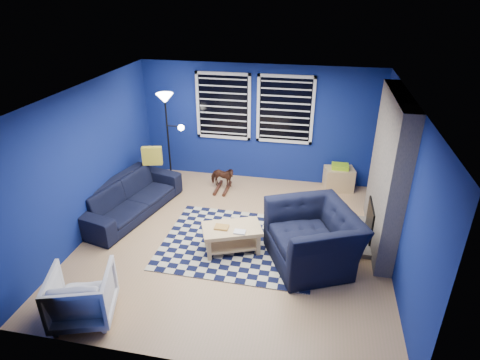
# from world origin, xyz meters

# --- Properties ---
(floor) EXTENTS (5.00, 5.00, 0.00)m
(floor) POSITION_xyz_m (0.00, 0.00, 0.00)
(floor) COLOR tan
(floor) RESTS_ON ground
(ceiling) EXTENTS (5.00, 5.00, 0.00)m
(ceiling) POSITION_xyz_m (0.00, 0.00, 2.50)
(ceiling) COLOR white
(ceiling) RESTS_ON wall_back
(wall_back) EXTENTS (5.00, 0.00, 5.00)m
(wall_back) POSITION_xyz_m (0.00, 2.50, 1.25)
(wall_back) COLOR navy
(wall_back) RESTS_ON floor
(wall_left) EXTENTS (0.00, 5.00, 5.00)m
(wall_left) POSITION_xyz_m (-2.50, 0.00, 1.25)
(wall_left) COLOR navy
(wall_left) RESTS_ON floor
(wall_right) EXTENTS (0.00, 5.00, 5.00)m
(wall_right) POSITION_xyz_m (2.50, 0.00, 1.25)
(wall_right) COLOR navy
(wall_right) RESTS_ON floor
(fireplace) EXTENTS (0.65, 2.00, 2.50)m
(fireplace) POSITION_xyz_m (2.36, 0.50, 1.20)
(fireplace) COLOR gray
(fireplace) RESTS_ON floor
(window_left) EXTENTS (1.17, 0.06, 1.42)m
(window_left) POSITION_xyz_m (-0.75, 2.46, 1.60)
(window_left) COLOR black
(window_left) RESTS_ON wall_back
(window_right) EXTENTS (1.17, 0.06, 1.42)m
(window_right) POSITION_xyz_m (0.55, 2.46, 1.60)
(window_right) COLOR black
(window_right) RESTS_ON wall_back
(tv) EXTENTS (0.07, 1.00, 0.58)m
(tv) POSITION_xyz_m (2.45, 2.00, 1.40)
(tv) COLOR black
(tv) RESTS_ON wall_right
(rug) EXTENTS (2.53, 2.04, 0.02)m
(rug) POSITION_xyz_m (0.10, -0.08, 0.01)
(rug) COLOR black
(rug) RESTS_ON floor
(sofa) EXTENTS (2.39, 1.38, 0.66)m
(sofa) POSITION_xyz_m (-2.10, 0.50, 0.33)
(sofa) COLOR black
(sofa) RESTS_ON floor
(armchair_big) EXTENTS (1.73, 1.65, 0.88)m
(armchair_big) POSITION_xyz_m (1.30, -0.31, 0.44)
(armchair_big) COLOR black
(armchair_big) RESTS_ON floor
(armchair_bent) EXTENTS (0.96, 0.97, 0.71)m
(armchair_bent) POSITION_xyz_m (-1.53, -2.07, 0.35)
(armchair_bent) COLOR gray
(armchair_bent) RESTS_ON floor
(rocking_horse) EXTENTS (0.31, 0.57, 0.46)m
(rocking_horse) POSITION_xyz_m (-0.63, 1.76, 0.30)
(rocking_horse) COLOR #472517
(rocking_horse) RESTS_ON floor
(coffee_table) EXTENTS (1.06, 0.84, 0.46)m
(coffee_table) POSITION_xyz_m (0.03, -0.29, 0.32)
(coffee_table) COLOR #DEBB7C
(coffee_table) RESTS_ON rug
(cabinet) EXTENTS (0.65, 0.50, 0.58)m
(cabinet) POSITION_xyz_m (1.76, 2.25, 0.26)
(cabinet) COLOR #DEBB7C
(cabinet) RESTS_ON floor
(floor_lamp) EXTENTS (0.54, 0.33, 2.00)m
(floor_lamp) POSITION_xyz_m (-1.73, 1.76, 1.64)
(floor_lamp) COLOR black
(floor_lamp) RESTS_ON floor
(throw_pillow) EXTENTS (0.41, 0.21, 0.37)m
(throw_pillow) POSITION_xyz_m (-1.95, 1.34, 0.84)
(throw_pillow) COLOR gold
(throw_pillow) RESTS_ON sofa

